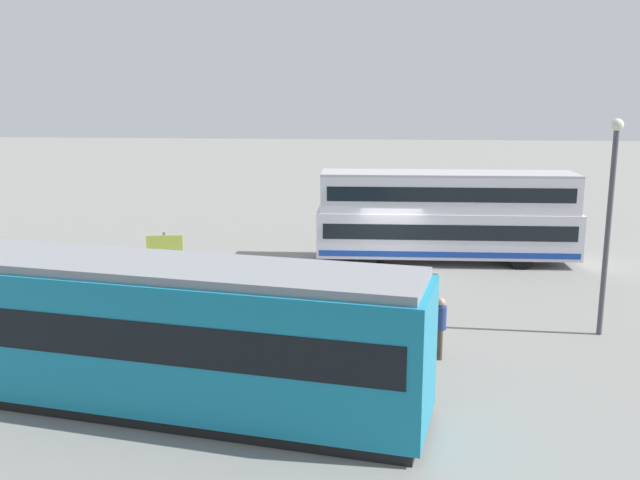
{
  "coord_description": "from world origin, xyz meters",
  "views": [
    {
      "loc": [
        0.32,
        27.85,
        7.17
      ],
      "look_at": [
        2.53,
        4.2,
        2.11
      ],
      "focal_mm": 39.18,
      "sensor_mm": 36.0,
      "label": 1
    }
  ],
  "objects_px": {
    "double_decker_bus": "(446,216)",
    "street_lamp": "(610,211)",
    "tram_yellow": "(102,327)",
    "pedestrian_near_railing": "(301,290)",
    "info_sign": "(165,255)",
    "pedestrian_crossing": "(440,324)"
  },
  "relations": [
    {
      "from": "double_decker_bus",
      "to": "street_lamp",
      "type": "bearing_deg",
      "value": 113.88
    },
    {
      "from": "tram_yellow",
      "to": "pedestrian_near_railing",
      "type": "distance_m",
      "value": 7.59
    },
    {
      "from": "tram_yellow",
      "to": "info_sign",
      "type": "height_order",
      "value": "tram_yellow"
    },
    {
      "from": "double_decker_bus",
      "to": "info_sign",
      "type": "distance_m",
      "value": 12.32
    },
    {
      "from": "pedestrian_crossing",
      "to": "pedestrian_near_railing",
      "type": "bearing_deg",
      "value": -36.89
    },
    {
      "from": "pedestrian_crossing",
      "to": "info_sign",
      "type": "relative_size",
      "value": 0.66
    },
    {
      "from": "pedestrian_crossing",
      "to": "tram_yellow",
      "type": "bearing_deg",
      "value": 22.14
    },
    {
      "from": "pedestrian_near_railing",
      "to": "street_lamp",
      "type": "xyz_separation_m",
      "value": [
        -9.14,
        0.75,
        2.85
      ]
    },
    {
      "from": "double_decker_bus",
      "to": "tram_yellow",
      "type": "distance_m",
      "value": 17.17
    },
    {
      "from": "pedestrian_crossing",
      "to": "street_lamp",
      "type": "xyz_separation_m",
      "value": [
        -4.95,
        -2.39,
        2.8
      ]
    },
    {
      "from": "double_decker_bus",
      "to": "pedestrian_crossing",
      "type": "relative_size",
      "value": 6.41
    },
    {
      "from": "pedestrian_near_railing",
      "to": "street_lamp",
      "type": "bearing_deg",
      "value": 175.29
    },
    {
      "from": "tram_yellow",
      "to": "street_lamp",
      "type": "xyz_separation_m",
      "value": [
        -13.06,
        -5.7,
        2.0
      ]
    },
    {
      "from": "tram_yellow",
      "to": "street_lamp",
      "type": "relative_size",
      "value": 2.42
    },
    {
      "from": "info_sign",
      "to": "street_lamp",
      "type": "distance_m",
      "value": 14.06
    },
    {
      "from": "pedestrian_near_railing",
      "to": "tram_yellow",
      "type": "bearing_deg",
      "value": 58.72
    },
    {
      "from": "info_sign",
      "to": "street_lamp",
      "type": "bearing_deg",
      "value": 173.66
    },
    {
      "from": "tram_yellow",
      "to": "street_lamp",
      "type": "height_order",
      "value": "street_lamp"
    },
    {
      "from": "pedestrian_crossing",
      "to": "info_sign",
      "type": "bearing_deg",
      "value": -23.87
    },
    {
      "from": "tram_yellow",
      "to": "pedestrian_near_railing",
      "type": "bearing_deg",
      "value": -121.28
    },
    {
      "from": "pedestrian_crossing",
      "to": "double_decker_bus",
      "type": "bearing_deg",
      "value": -95.3
    },
    {
      "from": "double_decker_bus",
      "to": "street_lamp",
      "type": "xyz_separation_m",
      "value": [
        -3.91,
        8.83,
        1.8
      ]
    }
  ]
}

